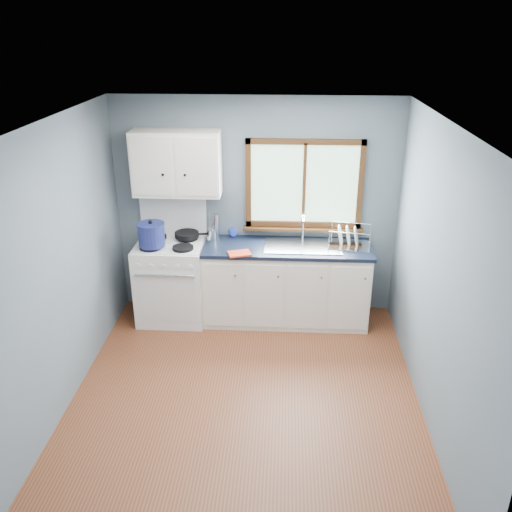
# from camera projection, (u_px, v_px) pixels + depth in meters

# --- Properties ---
(floor) EXTENTS (3.20, 3.60, 0.02)m
(floor) POSITION_uv_depth(u_px,v_px,m) (245.00, 399.00, 5.02)
(floor) COLOR brown
(floor) RESTS_ON ground
(ceiling) EXTENTS (3.20, 3.60, 0.02)m
(ceiling) POSITION_uv_depth(u_px,v_px,m) (242.00, 124.00, 4.01)
(ceiling) COLOR white
(ceiling) RESTS_ON wall_back
(wall_back) EXTENTS (3.20, 0.02, 2.50)m
(wall_back) POSITION_uv_depth(u_px,v_px,m) (256.00, 208.00, 6.17)
(wall_back) COLOR slate
(wall_back) RESTS_ON ground
(wall_front) EXTENTS (3.20, 0.02, 2.50)m
(wall_front) POSITION_uv_depth(u_px,v_px,m) (217.00, 426.00, 2.86)
(wall_front) COLOR slate
(wall_front) RESTS_ON ground
(wall_left) EXTENTS (0.02, 3.60, 2.50)m
(wall_left) POSITION_uv_depth(u_px,v_px,m) (55.00, 272.00, 4.60)
(wall_left) COLOR slate
(wall_left) RESTS_ON ground
(wall_right) EXTENTS (0.02, 3.60, 2.50)m
(wall_right) POSITION_uv_depth(u_px,v_px,m) (440.00, 282.00, 4.43)
(wall_right) COLOR slate
(wall_right) RESTS_ON ground
(gas_range) EXTENTS (0.76, 0.69, 1.36)m
(gas_range) POSITION_uv_depth(u_px,v_px,m) (172.00, 278.00, 6.21)
(gas_range) COLOR white
(gas_range) RESTS_ON floor
(base_cabinets) EXTENTS (1.85, 0.60, 0.88)m
(base_cabinets) POSITION_uv_depth(u_px,v_px,m) (286.00, 287.00, 6.20)
(base_cabinets) COLOR white
(base_cabinets) RESTS_ON floor
(countertop) EXTENTS (1.89, 0.64, 0.04)m
(countertop) POSITION_uv_depth(u_px,v_px,m) (286.00, 248.00, 6.00)
(countertop) COLOR black
(countertop) RESTS_ON base_cabinets
(sink) EXTENTS (0.84, 0.46, 0.44)m
(sink) POSITION_uv_depth(u_px,v_px,m) (303.00, 251.00, 6.01)
(sink) COLOR silver
(sink) RESTS_ON countertop
(window) EXTENTS (1.36, 0.10, 1.03)m
(window) POSITION_uv_depth(u_px,v_px,m) (304.00, 191.00, 6.02)
(window) COLOR #9EC6A8
(window) RESTS_ON wall_back
(upper_cabinets) EXTENTS (0.95, 0.35, 0.70)m
(upper_cabinets) POSITION_uv_depth(u_px,v_px,m) (177.00, 163.00, 5.83)
(upper_cabinets) COLOR white
(upper_cabinets) RESTS_ON wall_back
(skillet) EXTENTS (0.43, 0.31, 0.05)m
(skillet) POSITION_uv_depth(u_px,v_px,m) (187.00, 235.00, 6.13)
(skillet) COLOR black
(skillet) RESTS_ON gas_range
(stockpot) EXTENTS (0.37, 0.37, 0.29)m
(stockpot) POSITION_uv_depth(u_px,v_px,m) (151.00, 234.00, 5.85)
(stockpot) COLOR navy
(stockpot) RESTS_ON gas_range
(utensil_crock) EXTENTS (0.13, 0.13, 0.34)m
(utensil_crock) POSITION_uv_depth(u_px,v_px,m) (212.00, 235.00, 6.11)
(utensil_crock) COLOR silver
(utensil_crock) RESTS_ON countertop
(thermos) EXTENTS (0.09, 0.09, 0.29)m
(thermos) POSITION_uv_depth(u_px,v_px,m) (216.00, 226.00, 6.16)
(thermos) COLOR silver
(thermos) RESTS_ON countertop
(soap_bottle) EXTENTS (0.12, 0.12, 0.25)m
(soap_bottle) POSITION_uv_depth(u_px,v_px,m) (234.00, 227.00, 6.18)
(soap_bottle) COLOR blue
(soap_bottle) RESTS_ON countertop
(dish_towel) EXTENTS (0.28, 0.23, 0.02)m
(dish_towel) POSITION_uv_depth(u_px,v_px,m) (239.00, 253.00, 5.78)
(dish_towel) COLOR red
(dish_towel) RESTS_ON countertop
(dish_rack) EXTENTS (0.50, 0.41, 0.24)m
(dish_rack) POSITION_uv_depth(u_px,v_px,m) (349.00, 241.00, 5.97)
(dish_rack) COLOR silver
(dish_rack) RESTS_ON countertop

